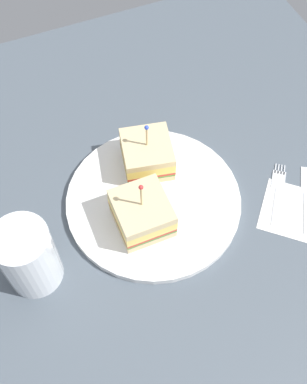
% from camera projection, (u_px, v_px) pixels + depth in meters
% --- Properties ---
extents(ground_plane, '(0.94, 0.94, 0.02)m').
position_uv_depth(ground_plane, '(154.00, 205.00, 0.78)').
color(ground_plane, '#4C5660').
extents(plate, '(0.28, 0.28, 0.01)m').
position_uv_depth(plate, '(154.00, 201.00, 0.77)').
color(plate, white).
rests_on(plate, ground_plane).
extents(sandwich_half_front, '(0.09, 0.08, 0.10)m').
position_uv_depth(sandwich_half_front, '(142.00, 213.00, 0.72)').
color(sandwich_half_front, beige).
rests_on(sandwich_half_front, plate).
extents(sandwich_half_back, '(0.10, 0.09, 0.10)m').
position_uv_depth(sandwich_half_back, '(147.00, 154.00, 0.78)').
color(sandwich_half_back, beige).
rests_on(sandwich_half_back, plate).
extents(drink_glass, '(0.08, 0.08, 0.12)m').
position_uv_depth(drink_glass, '(29.00, 258.00, 0.66)').
color(drink_glass, beige).
rests_on(drink_glass, ground_plane).
extents(napkin, '(0.13, 0.13, 0.00)m').
position_uv_depth(napkin, '(290.00, 210.00, 0.76)').
color(napkin, white).
rests_on(napkin, ground_plane).
extents(fork, '(0.10, 0.08, 0.00)m').
position_uv_depth(fork, '(278.00, 187.00, 0.79)').
color(fork, silver).
rests_on(fork, ground_plane).
extents(knife, '(0.11, 0.08, 0.00)m').
position_uv_depth(knife, '(306.00, 195.00, 0.78)').
color(knife, silver).
rests_on(knife, ground_plane).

